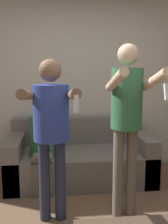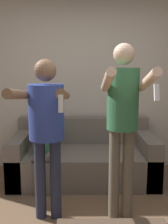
# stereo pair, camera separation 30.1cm
# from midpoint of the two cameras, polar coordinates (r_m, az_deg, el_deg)

# --- Properties ---
(wall_back) EXTENTS (6.40, 0.06, 2.70)m
(wall_back) POSITION_cam_midpoint_polar(r_m,az_deg,el_deg) (3.97, -2.83, 7.05)
(wall_back) COLOR beige
(wall_back) RESTS_ON ground_plane
(couch) EXTENTS (1.92, 0.93, 0.80)m
(couch) POSITION_cam_midpoint_polar(r_m,az_deg,el_deg) (3.69, -3.26, -10.26)
(couch) COLOR slate
(couch) RESTS_ON ground_plane
(person_standing_left) EXTENTS (0.46, 0.82, 1.61)m
(person_standing_left) POSITION_cam_midpoint_polar(r_m,az_deg,el_deg) (2.52, -10.56, -2.10)
(person_standing_left) COLOR #282D47
(person_standing_left) RESTS_ON ground_plane
(person_standing_right) EXTENTS (0.43, 0.71, 1.75)m
(person_standing_right) POSITION_cam_midpoint_polar(r_m,az_deg,el_deg) (2.57, 6.07, -0.06)
(person_standing_right) COLOR #6B6051
(person_standing_right) RESTS_ON ground_plane
(person_seated) EXTENTS (0.33, 0.54, 1.14)m
(person_seated) POSITION_cam_midpoint_polar(r_m,az_deg,el_deg) (3.38, -11.63, -5.96)
(person_seated) COLOR #6B6051
(person_seated) RESTS_ON ground_plane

